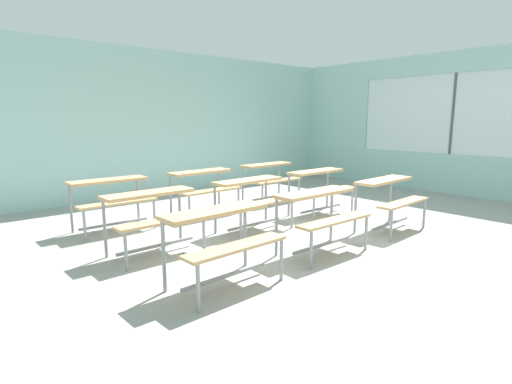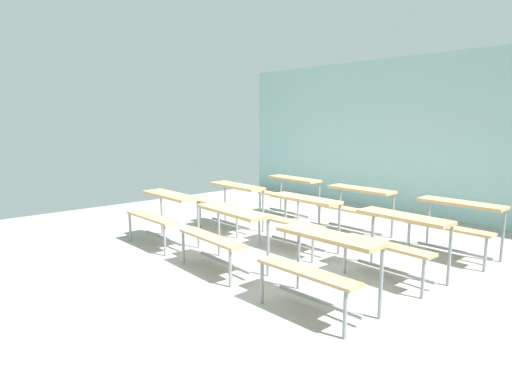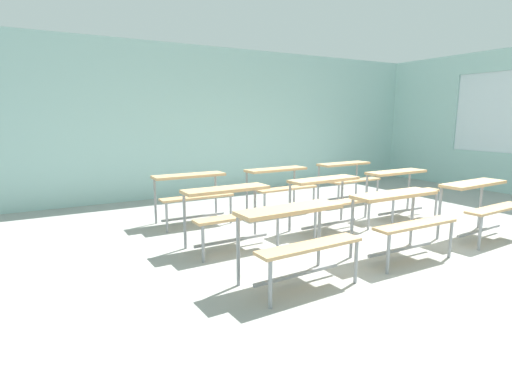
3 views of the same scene
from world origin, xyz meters
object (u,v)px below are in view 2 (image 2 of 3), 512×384
Objects in this scene: desk_bench_r0c2 at (321,254)px; desk_bench_r0c0 at (164,207)px; desk_bench_r2c1 at (357,200)px; desk_bench_r1c1 at (299,211)px; desk_bench_r2c0 at (290,188)px; desk_bench_r2c2 at (457,216)px; desk_bench_r0c1 at (225,225)px; desk_bench_r1c0 at (232,196)px; desk_bench_r1c2 at (398,231)px.

desk_bench_r0c0 is at bearing 177.61° from desk_bench_r0c2.
desk_bench_r0c2 is at bearing -61.64° from desk_bench_r2c1.
desk_bench_r1c1 is 2.04m from desk_bench_r2c0.
desk_bench_r2c2 is at bearing -0.13° from desk_bench_r2c0.
desk_bench_r0c1 is 3.06m from desk_bench_r2c2.
desk_bench_r1c1 is at bearing -141.59° from desk_bench_r2c2.
desk_bench_r2c2 is (3.13, 1.35, 0.00)m from desk_bench_r1c0.
desk_bench_r2c1 is (-1.51, 2.56, 0.00)m from desk_bench_r0c2.
desk_bench_r0c0 is 1.02× the size of desk_bench_r1c2.
desk_bench_r2c1 is (-1.51, 1.25, 0.00)m from desk_bench_r1c2.
desk_bench_r1c1 and desk_bench_r1c2 have the same top height.
desk_bench_r2c0 is (-1.52, 2.61, 0.00)m from desk_bench_r0c1.
desk_bench_r0c1 and desk_bench_r2c1 have the same top height.
desk_bench_r1c1 is 1.00× the size of desk_bench_r2c2.
desk_bench_r1c0 is 0.99× the size of desk_bench_r1c1.
desk_bench_r0c1 and desk_bench_r1c1 have the same top height.
desk_bench_r2c0 is at bearing 88.23° from desk_bench_r1c0.
desk_bench_r0c0 and desk_bench_r2c2 have the same top height.
desk_bench_r0c1 is 0.99× the size of desk_bench_r2c2.
desk_bench_r2c1 is 1.57m from desk_bench_r2c2.
desk_bench_r2c0 is at bearing 136.58° from desk_bench_r0c2.
desk_bench_r1c0 is at bearing 91.08° from desk_bench_r0c0.
desk_bench_r0c0 is 1.02× the size of desk_bench_r2c0.
desk_bench_r2c1 is at bearing -2.20° from desk_bench_r2c0.
desk_bench_r1c2 and desk_bench_r2c2 have the same top height.
desk_bench_r0c1 is 2.01m from desk_bench_r1c2.
desk_bench_r0c1 and desk_bench_r2c0 have the same top height.
desk_bench_r0c2 is 2.62m from desk_bench_r2c2.
desk_bench_r1c1 is 1.02× the size of desk_bench_r1c2.
desk_bench_r1c1 and desk_bench_r2c0 have the same top height.
desk_bench_r0c1 is 2.56m from desk_bench_r2c1.
desk_bench_r2c1 is at bearing 38.40° from desk_bench_r1c0.
desk_bench_r1c1 is 1.29m from desk_bench_r2c1.
desk_bench_r0c0 is 1.97m from desk_bench_r1c1.
desk_bench_r1c0 is 2.02m from desk_bench_r2c1.
desk_bench_r0c0 is at bearing -141.29° from desk_bench_r1c1.
desk_bench_r1c1 is (1.48, 1.30, 0.00)m from desk_bench_r0c0.
desk_bench_r0c2 is at bearing -90.19° from desk_bench_r1c2.
desk_bench_r2c0 is 0.98× the size of desk_bench_r2c2.
desk_bench_r2c1 is at bearing 140.31° from desk_bench_r1c2.
desk_bench_r1c2 is 0.98× the size of desk_bench_r2c1.
desk_bench_r0c1 is 3.03m from desk_bench_r2c0.
desk_bench_r0c1 is at bearing 177.23° from desk_bench_r0c2.
desk_bench_r1c2 is at bearing -41.79° from desk_bench_r2c1.
desk_bench_r0c2 and desk_bench_r1c1 have the same top height.
desk_bench_r1c0 and desk_bench_r2c2 have the same top height.
desk_bench_r0c2 is at bearing -42.48° from desk_bench_r1c1.
desk_bench_r2c1 is (0.01, 1.29, 0.00)m from desk_bench_r1c1.
desk_bench_r0c1 is at bearing -1.08° from desk_bench_r0c0.
desk_bench_r0c0 is 1.00× the size of desk_bench_r2c2.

